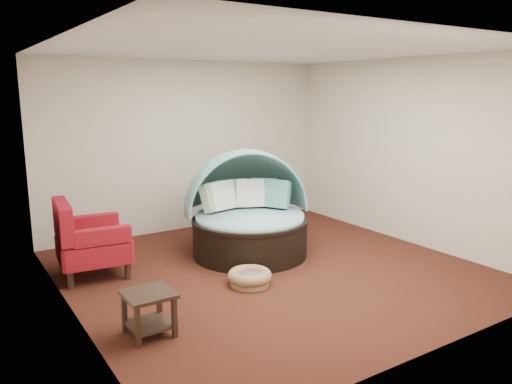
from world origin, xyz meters
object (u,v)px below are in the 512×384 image
pet_basket (250,277)px  side_table (149,307)px  red_armchair (88,241)px  canopy_daybed (248,206)px

pet_basket → side_table: 1.59m
pet_basket → side_table: (-1.48, -0.55, 0.18)m
red_armchair → side_table: red_armchair is taller
pet_basket → red_armchair: bearing=138.6°
pet_basket → side_table: bearing=-159.6°
canopy_daybed → pet_basket: canopy_daybed is taller
pet_basket → red_armchair: 2.09m
canopy_daybed → side_table: size_ratio=4.52×
red_armchair → side_table: (0.06, -1.91, -0.18)m
side_table → red_armchair: bearing=91.9°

